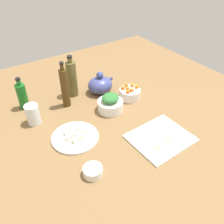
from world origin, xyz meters
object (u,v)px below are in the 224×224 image
at_px(plate_tofu, 75,137).
at_px(drinking_glass_0, 33,114).
at_px(cutting_board, 160,138).
at_px(teapot, 100,85).
at_px(bottle_1, 22,96).
at_px(bottle_0, 65,88).
at_px(bowl_carrots, 130,94).
at_px(bottle_2, 72,78).
at_px(bowl_greens, 110,106).
at_px(bowl_small_side, 93,171).

xyz_separation_m(plate_tofu, drinking_glass_0, (-0.12, 0.23, 0.05)).
relative_size(cutting_board, teapot, 1.69).
height_order(teapot, bottle_1, bottle_1).
distance_m(bottle_0, drinking_glass_0, 0.23).
relative_size(cutting_board, drinking_glass_0, 2.58).
distance_m(bowl_carrots, bottle_0, 0.39).
bearing_deg(teapot, bottle_0, -177.28).
relative_size(plate_tofu, bottle_2, 0.89).
distance_m(bowl_greens, bottle_0, 0.28).
bearing_deg(teapot, bottle_2, 155.87).
bearing_deg(bowl_carrots, drinking_glass_0, 170.30).
bearing_deg(bowl_small_side, bowl_carrots, 37.79).
height_order(cutting_board, bottle_1, bottle_1).
relative_size(plate_tofu, bowl_carrots, 1.83).
distance_m(cutting_board, bottle_2, 0.64).
bearing_deg(teapot, drinking_glass_0, -172.36).
height_order(cutting_board, bottle_2, bottle_2).
height_order(teapot, drinking_glass_0, teapot).
distance_m(bowl_small_side, bottle_2, 0.64).
bearing_deg(bottle_2, drinking_glass_0, -156.40).
xyz_separation_m(plate_tofu, bowl_small_side, (-0.04, -0.24, 0.01)).
bearing_deg(bottle_0, cutting_board, -63.73).
bearing_deg(bowl_greens, bottle_2, 110.77).
relative_size(bowl_carrots, teapot, 0.75).
height_order(bottle_1, drinking_glass_0, bottle_1).
height_order(bowl_carrots, teapot, teapot).
relative_size(cutting_board, bottle_1, 1.48).
bearing_deg(cutting_board, bottle_0, 116.27).
xyz_separation_m(cutting_board, bottle_2, (-0.17, 0.60, 0.11)).
relative_size(bottle_0, bottle_2, 1.06).
relative_size(bottle_2, drinking_glass_0, 2.34).
xyz_separation_m(bowl_small_side, drinking_glass_0, (-0.09, 0.47, 0.04)).
relative_size(bowl_carrots, bottle_1, 0.66).
xyz_separation_m(bowl_greens, bottle_2, (-0.10, 0.27, 0.08)).
bearing_deg(cutting_board, bowl_greens, 102.20).
relative_size(bowl_carrots, bottle_2, 0.49).
xyz_separation_m(teapot, bottle_0, (-0.24, -0.01, 0.07)).
relative_size(bowl_small_side, bottle_1, 0.43).
bearing_deg(plate_tofu, bottle_1, 107.17).
height_order(bowl_small_side, bottle_0, bottle_0).
bearing_deg(bowl_small_side, bottle_1, 97.61).
xyz_separation_m(teapot, drinking_glass_0, (-0.45, -0.06, 0.00)).
relative_size(bowl_greens, bowl_small_side, 1.72).
height_order(plate_tofu, bottle_2, bottle_2).
bearing_deg(bowl_carrots, bottle_1, 155.05).
bearing_deg(drinking_glass_0, bottle_1, 89.35).
xyz_separation_m(bowl_carrots, bottle_2, (-0.27, 0.23, 0.08)).
bearing_deg(teapot, bowl_carrots, -54.21).
distance_m(plate_tofu, drinking_glass_0, 0.27).
distance_m(plate_tofu, bowl_carrots, 0.46).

